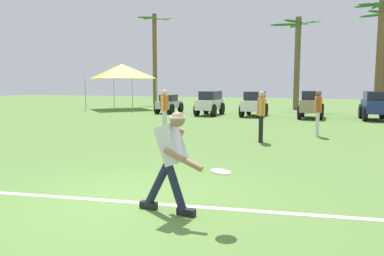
{
  "coord_description": "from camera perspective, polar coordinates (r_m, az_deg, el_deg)",
  "views": [
    {
      "loc": [
        2.8,
        -4.85,
        1.81
      ],
      "look_at": [
        0.21,
        2.21,
        0.9
      ],
      "focal_mm": 35.0,
      "sensor_mm": 36.0,
      "label": 1
    }
  ],
  "objects": [
    {
      "name": "frisbee_thrower",
      "position": [
        5.17,
        -3.15,
        -4.39
      ],
      "size": [
        1.07,
        0.55,
        1.43
      ],
      "color": "#191E38",
      "rests_on": "ground_plane"
    },
    {
      "name": "palm_tree_far_left",
      "position": [
        31.94,
        -5.69,
        11.14
      ],
      "size": [
        3.06,
        3.26,
        7.45
      ],
      "color": "brown",
      "rests_on": "ground_plane"
    },
    {
      "name": "teammate_deep",
      "position": [
        11.58,
        10.51,
        2.48
      ],
      "size": [
        0.21,
        0.49,
        1.56
      ],
      "color": "black",
      "rests_on": "ground_plane"
    },
    {
      "name": "palm_tree_right_of_centre",
      "position": [
        25.23,
        26.71,
        11.12
      ],
      "size": [
        3.31,
        3.46,
        6.67
      ],
      "color": "brown",
      "rests_on": "ground_plane"
    },
    {
      "name": "teammate_midfield",
      "position": [
        13.48,
        -4.23,
        3.19
      ],
      "size": [
        0.23,
        0.5,
        1.56
      ],
      "color": "silver",
      "rests_on": "ground_plane"
    },
    {
      "name": "field_line_paint",
      "position": [
        5.89,
        -9.5,
        -11.05
      ],
      "size": [
        23.37,
        3.32,
        0.01
      ],
      "primitive_type": "cube",
      "rotation": [
        0.0,
        0.0,
        0.14
      ],
      "color": "white",
      "rests_on": "ground_plane"
    },
    {
      "name": "event_tent",
      "position": [
        26.41,
        -10.64,
        8.49
      ],
      "size": [
        3.7,
        3.7,
        3.09
      ],
      "color": "#B2B5BA",
      "rests_on": "ground_plane"
    },
    {
      "name": "teammate_near_sideline",
      "position": [
        13.31,
        18.65,
        2.8
      ],
      "size": [
        0.24,
        0.5,
        1.56
      ],
      "color": "silver",
      "rests_on": "ground_plane"
    },
    {
      "name": "ground_plane",
      "position": [
        5.88,
        -9.57,
        -11.12
      ],
      "size": [
        80.0,
        80.0,
        0.0
      ],
      "primitive_type": "plane",
      "color": "#567B37"
    },
    {
      "name": "parked_car_slot_d",
      "position": [
        20.12,
        17.74,
        3.54
      ],
      "size": [
        1.21,
        2.37,
        1.4
      ],
      "color": "#998466",
      "rests_on": "ground_plane"
    },
    {
      "name": "parked_car_slot_a",
      "position": [
        22.54,
        -3.52,
        3.73
      ],
      "size": [
        1.14,
        2.22,
        1.1
      ],
      "color": "#B7BABF",
      "rests_on": "ground_plane"
    },
    {
      "name": "parked_car_slot_c",
      "position": [
        20.71,
        9.49,
        3.8
      ],
      "size": [
        1.19,
        2.42,
        1.34
      ],
      "color": "silver",
      "rests_on": "ground_plane"
    },
    {
      "name": "parked_car_slot_b",
      "position": [
        21.11,
        2.76,
        3.95
      ],
      "size": [
        1.15,
        2.4,
        1.34
      ],
      "color": "silver",
      "rests_on": "ground_plane"
    },
    {
      "name": "frisbee_in_flight",
      "position": [
        4.64,
        4.41,
        -6.68
      ],
      "size": [
        0.32,
        0.32,
        0.05
      ],
      "color": "white"
    },
    {
      "name": "parked_car_slot_e",
      "position": [
        20.29,
        26.02,
        3.2
      ],
      "size": [
        1.25,
        2.39,
        1.4
      ],
      "color": "navy",
      "rests_on": "ground_plane"
    },
    {
      "name": "palm_tree_left_of_centre",
      "position": [
        26.23,
        15.74,
        10.37
      ],
      "size": [
        3.3,
        3.06,
        6.1
      ],
      "color": "brown",
      "rests_on": "ground_plane"
    }
  ]
}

